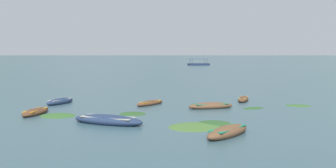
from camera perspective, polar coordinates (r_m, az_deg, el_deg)
The scene contains 17 objects.
ground_plane at distance 1506.97m, azimuth -3.99°, elevation 4.48°, with size 6000.00×6000.00×0.00m, color #385660.
mountain_2 at distance 2265.58m, azimuth -1.31°, elevation 7.87°, with size 897.04×897.04×262.99m, color #4C5B56.
mountain_3 at distance 2496.04m, azimuth 24.13°, elevation 8.43°, with size 1055.74×1055.74×372.50m, color slate.
rowboat_0 at distance 22.43m, azimuth -9.19°, elevation -5.51°, with size 4.72×3.29×0.67m.
rowboat_1 at distance 32.19m, azimuth -16.23°, elevation -2.60°, with size 2.29×3.30×0.58m.
rowboat_2 at distance 19.25m, azimuth 9.15°, elevation -7.24°, with size 3.23×3.41×0.62m.
rowboat_3 at distance 28.56m, azimuth 6.59°, elevation -3.36°, with size 3.74×1.93×0.57m.
rowboat_4 at distance 30.32m, azimuth -2.77°, elevation -2.94°, with size 2.72×3.08×0.43m.
rowboat_5 at distance 27.16m, azimuth -19.66°, elevation -4.05°, with size 1.65×3.34×0.50m.
rowboat_6 at distance 33.53m, azimuth 11.48°, elevation -2.28°, with size 1.99×3.39×0.47m.
ferry_0 at distance 134.56m, azimuth 4.73°, elevation 3.06°, with size 8.06×4.64×2.54m.
weed_patch_0 at distance 31.46m, azimuth 19.34°, elevation -3.18°, with size 2.03×1.42×0.14m, color #38662D.
weed_patch_1 at distance 26.05m, azimuth -16.56°, elevation -4.69°, with size 2.54×2.20×0.14m, color #38662D.
weed_patch_2 at distance 29.05m, azimuth 12.96°, elevation -3.66°, with size 1.92×1.01×0.14m, color #2D5628.
weed_patch_3 at distance 22.42m, azimuth 7.06°, elevation -6.03°, with size 2.09×2.04×0.14m, color #2D5628.
weed_patch_5 at distance 21.28m, azimuth 4.17°, elevation -6.58°, with size 3.10×2.80×0.14m, color #477033.
weed_patch_6 at distance 25.86m, azimuth -5.46°, elevation -4.59°, with size 1.86×1.81×0.14m, color #2D5628.
Camera 1 is at (0.54, -6.96, 4.14)m, focal length 39.72 mm.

